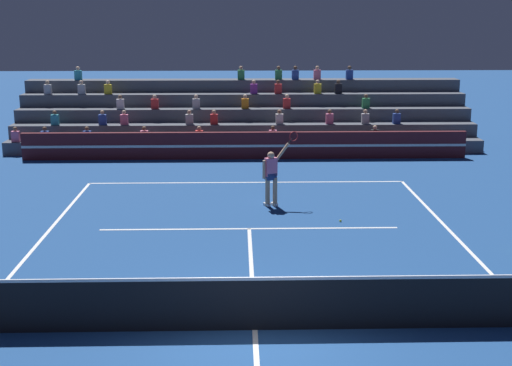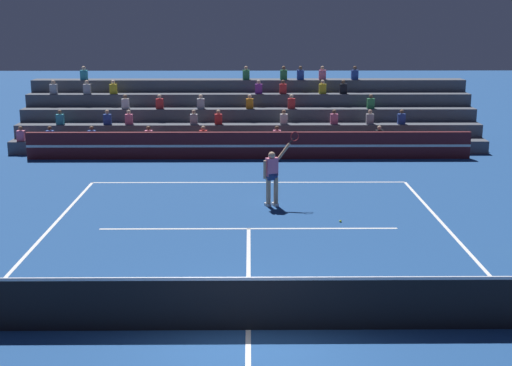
% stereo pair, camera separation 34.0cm
% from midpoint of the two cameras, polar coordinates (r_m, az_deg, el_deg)
% --- Properties ---
extents(ground_plane, '(120.00, 120.00, 0.00)m').
position_cam_midpoint_polar(ground_plane, '(13.75, -0.82, -11.67)').
color(ground_plane, navy).
extents(court_lines, '(11.10, 23.90, 0.01)m').
position_cam_midpoint_polar(court_lines, '(13.74, -0.82, -11.66)').
color(court_lines, white).
rests_on(court_lines, ground).
extents(tennis_net, '(12.00, 0.10, 1.10)m').
position_cam_midpoint_polar(tennis_net, '(13.52, -0.82, -9.59)').
color(tennis_net, slate).
rests_on(tennis_net, ground).
extents(sponsor_banner_wall, '(18.00, 0.26, 1.10)m').
position_cam_midpoint_polar(sponsor_banner_wall, '(28.96, -1.21, 3.02)').
color(sponsor_banner_wall, '#51191E').
rests_on(sponsor_banner_wall, ground).
extents(bleacher_stand, '(20.15, 4.75, 3.38)m').
position_cam_midpoint_polar(bleacher_stand, '(32.63, -1.26, 5.05)').
color(bleacher_stand, '#4C515B').
rests_on(bleacher_stand, ground).
extents(tennis_player, '(1.17, 0.66, 2.33)m').
position_cam_midpoint_polar(tennis_player, '(21.79, 0.82, 0.65)').
color(tennis_player, tan).
rests_on(tennis_player, ground).
extents(tennis_ball, '(0.07, 0.07, 0.07)m').
position_cam_midpoint_polar(tennis_ball, '(20.49, 6.30, -3.02)').
color(tennis_ball, '#C6DB33').
rests_on(tennis_ball, ground).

